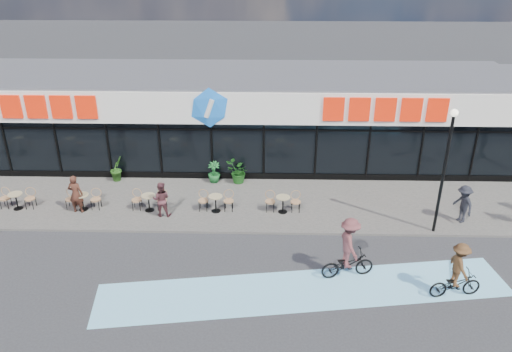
# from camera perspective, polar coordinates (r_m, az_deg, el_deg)

# --- Properties ---
(ground) EXTENTS (120.00, 120.00, 0.00)m
(ground) POSITION_cam_1_polar(r_m,az_deg,el_deg) (18.78, -7.16, -9.79)
(ground) COLOR #28282B
(ground) RESTS_ON ground
(sidewalk) EXTENTS (44.00, 5.00, 0.10)m
(sidewalk) POSITION_cam_1_polar(r_m,az_deg,el_deg) (22.55, -5.59, -3.09)
(sidewalk) COLOR #5B5851
(sidewalk) RESTS_ON ground
(bike_lane) EXTENTS (14.17, 4.13, 0.01)m
(bike_lane) POSITION_cam_1_polar(r_m,az_deg,el_deg) (17.44, 5.59, -12.84)
(bike_lane) COLOR #77C0E1
(bike_lane) RESTS_ON ground
(building) EXTENTS (30.60, 6.57, 4.75)m
(building) POSITION_cam_1_polar(r_m,az_deg,el_deg) (26.60, -4.46, 6.88)
(building) COLOR black
(building) RESTS_ON ground
(lamp_post) EXTENTS (0.28, 0.28, 5.13)m
(lamp_post) POSITION_cam_1_polar(r_m,az_deg,el_deg) (20.20, 20.85, 1.52)
(lamp_post) COLOR black
(lamp_post) RESTS_ON sidewalk
(bistro_set_1) EXTENTS (1.54, 0.62, 0.90)m
(bistro_set_1) POSITION_cam_1_polar(r_m,az_deg,el_deg) (24.11, -25.63, -2.33)
(bistro_set_1) COLOR tan
(bistro_set_1) RESTS_ON sidewalk
(bistro_set_2) EXTENTS (1.54, 0.62, 0.90)m
(bistro_set_2) POSITION_cam_1_polar(r_m,az_deg,el_deg) (22.95, -19.16, -2.53)
(bistro_set_2) COLOR tan
(bistro_set_2) RESTS_ON sidewalk
(bistro_set_3) EXTENTS (1.54, 0.62, 0.90)m
(bistro_set_3) POSITION_cam_1_polar(r_m,az_deg,el_deg) (22.10, -12.11, -2.71)
(bistro_set_3) COLOR tan
(bistro_set_3) RESTS_ON sidewalk
(bistro_set_4) EXTENTS (1.54, 0.62, 0.90)m
(bistro_set_4) POSITION_cam_1_polar(r_m,az_deg,el_deg) (21.62, -4.61, -2.85)
(bistro_set_4) COLOR tan
(bistro_set_4) RESTS_ON sidewalk
(bistro_set_5) EXTENTS (1.54, 0.62, 0.90)m
(bistro_set_5) POSITION_cam_1_polar(r_m,az_deg,el_deg) (21.51, 3.09, -2.95)
(bistro_set_5) COLOR tan
(bistro_set_5) RESTS_ON sidewalk
(potted_plant_left) EXTENTS (0.77, 0.84, 1.23)m
(potted_plant_left) POSITION_cam_1_polar(r_m,az_deg,el_deg) (25.11, -15.63, 0.83)
(potted_plant_left) COLOR #234D16
(potted_plant_left) RESTS_ON sidewalk
(potted_plant_mid) EXTENTS (1.36, 1.35, 1.14)m
(potted_plant_mid) POSITION_cam_1_polar(r_m,az_deg,el_deg) (23.91, -2.09, 0.43)
(potted_plant_mid) COLOR #164814
(potted_plant_mid) RESTS_ON sidewalk
(potted_plant_right) EXTENTS (0.62, 0.62, 1.04)m
(potted_plant_right) POSITION_cam_1_polar(r_m,az_deg,el_deg) (24.12, -4.84, 0.45)
(potted_plant_right) COLOR #175121
(potted_plant_right) RESTS_ON sidewalk
(patron_left) EXTENTS (0.65, 0.44, 1.72)m
(patron_left) POSITION_cam_1_polar(r_m,az_deg,el_deg) (22.59, -19.91, -1.95)
(patron_left) COLOR #412117
(patron_left) RESTS_ON sidewalk
(patron_right) EXTENTS (0.77, 0.61, 1.55)m
(patron_right) POSITION_cam_1_polar(r_m,az_deg,el_deg) (21.38, -10.77, -2.62)
(patron_right) COLOR #542B2F
(patron_right) RESTS_ON sidewalk
(pedestrian_a) EXTENTS (0.91, 1.20, 1.64)m
(pedestrian_a) POSITION_cam_1_polar(r_m,az_deg,el_deg) (22.25, 22.59, -2.96)
(pedestrian_a) COLOR black
(pedestrian_a) RESTS_ON sidewalk
(cyclist_a) EXTENTS (1.83, 1.10, 2.03)m
(cyclist_a) POSITION_cam_1_polar(r_m,az_deg,el_deg) (17.89, 22.01, -10.45)
(cyclist_a) COLOR black
(cyclist_a) RESTS_ON ground
(cyclist_b) EXTENTS (1.98, 1.33, 2.32)m
(cyclist_b) POSITION_cam_1_polar(r_m,az_deg,el_deg) (17.70, 10.53, -8.59)
(cyclist_b) COLOR black
(cyclist_b) RESTS_ON ground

